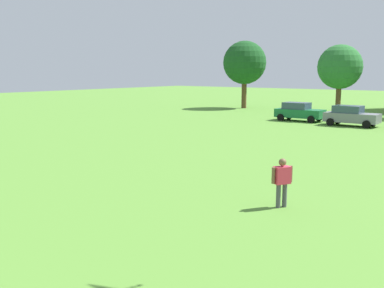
{
  "coord_description": "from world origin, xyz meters",
  "views": [
    {
      "loc": [
        8.44,
        0.55,
        4.51
      ],
      "look_at": [
        1.16,
        10.16,
        2.56
      ],
      "focal_mm": 42.25,
      "sensor_mm": 36.0,
      "label": 1
    }
  ],
  "objects": [
    {
      "name": "parked_car_green_0",
      "position": [
        -8.56,
        39.15,
        0.86
      ],
      "size": [
        4.3,
        2.02,
        1.68
      ],
      "color": "#196B38",
      "rests_on": "ground"
    },
    {
      "name": "adult_bystander",
      "position": [
        2.01,
        13.98,
        0.99
      ],
      "size": [
        0.54,
        0.7,
        1.66
      ],
      "rotation": [
        0.0,
        0.0,
        4.18
      ],
      "color": "#4C4C51",
      "rests_on": "ground"
    },
    {
      "name": "tree_far_left",
      "position": [
        -19.98,
        48.62,
        5.48
      ],
      "size": [
        5.21,
        5.21,
        8.12
      ],
      "color": "brown",
      "rests_on": "ground"
    },
    {
      "name": "tree_center",
      "position": [
        -8.27,
        48.48,
        4.91
      ],
      "size": [
        4.67,
        4.67,
        7.28
      ],
      "color": "brown",
      "rests_on": "ground"
    },
    {
      "name": "parked_car_gray_1",
      "position": [
        -3.55,
        38.18,
        0.86
      ],
      "size": [
        4.3,
        2.02,
        1.68
      ],
      "color": "slate",
      "rests_on": "ground"
    },
    {
      "name": "ground_plane",
      "position": [
        0.0,
        30.0,
        0.0
      ],
      "size": [
        160.0,
        160.0,
        0.0
      ],
      "primitive_type": "plane",
      "color": "#568C33"
    }
  ]
}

